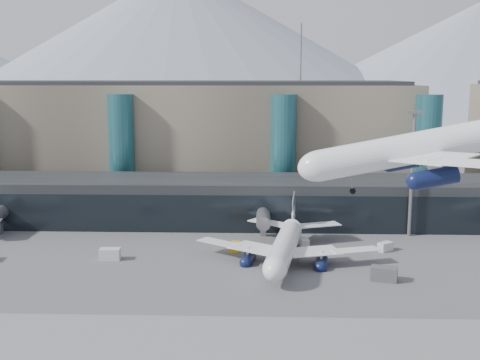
% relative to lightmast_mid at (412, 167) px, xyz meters
% --- Properties ---
extents(ground, '(900.00, 900.00, 0.00)m').
position_rel_lightmast_mid_xyz_m(ground, '(-30.00, -48.00, -14.42)').
color(ground, '#515154').
rests_on(ground, ground).
extents(concourse, '(170.00, 27.00, 10.00)m').
position_rel_lightmast_mid_xyz_m(concourse, '(-30.02, 9.73, -9.45)').
color(concourse, black).
rests_on(concourse, ground).
extents(terminal_main, '(130.00, 30.00, 31.00)m').
position_rel_lightmast_mid_xyz_m(terminal_main, '(-55.00, 42.00, 1.03)').
color(terminal_main, gray).
rests_on(terminal_main, ground).
extents(teal_towers, '(116.40, 19.40, 46.00)m').
position_rel_lightmast_mid_xyz_m(teal_towers, '(-44.99, 26.01, -0.41)').
color(teal_towers, '#26606B').
rests_on(teal_towers, ground).
extents(mountain_ridge, '(910.00, 400.00, 110.00)m').
position_rel_lightmast_mid_xyz_m(mountain_ridge, '(-14.03, 332.00, 31.33)').
color(mountain_ridge, gray).
rests_on(mountain_ridge, ground).
extents(lightmast_mid, '(3.00, 1.20, 25.60)m').
position_rel_lightmast_mid_xyz_m(lightmast_mid, '(0.00, 0.00, 0.00)').
color(lightmast_mid, slate).
rests_on(lightmast_mid, ground).
extents(hero_jet, '(32.01, 33.06, 10.64)m').
position_rel_lightmast_mid_xyz_m(hero_jet, '(-9.56, -50.01, 11.21)').
color(hero_jet, white).
rests_on(hero_jet, ground).
extents(jet_parked_mid, '(34.38, 34.65, 11.21)m').
position_rel_lightmast_mid_xyz_m(jet_parked_mid, '(-25.88, -16.40, -10.18)').
color(jet_parked_mid, white).
rests_on(jet_parked_mid, ground).
extents(veh_a, '(3.71, 2.20, 2.04)m').
position_rel_lightmast_mid_xyz_m(veh_a, '(-57.54, -17.98, -13.40)').
color(veh_a, silver).
rests_on(veh_a, ground).
extents(veh_b, '(2.18, 3.08, 1.63)m').
position_rel_lightmast_mid_xyz_m(veh_b, '(-35.36, -12.03, -13.60)').
color(veh_b, gold).
rests_on(veh_b, ground).
extents(veh_c, '(4.58, 3.25, 2.30)m').
position_rel_lightmast_mid_xyz_m(veh_c, '(-10.68, -27.61, -13.27)').
color(veh_c, '#4A4A4F').
rests_on(veh_c, ground).
extents(veh_d, '(3.22, 3.00, 1.65)m').
position_rel_lightmast_mid_xyz_m(veh_d, '(-7.07, -10.94, -13.60)').
color(veh_d, silver).
rests_on(veh_d, ground).
extents(veh_g, '(1.85, 2.80, 1.54)m').
position_rel_lightmast_mid_xyz_m(veh_g, '(-22.06, -8.69, -13.65)').
color(veh_g, silver).
rests_on(veh_g, ground).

